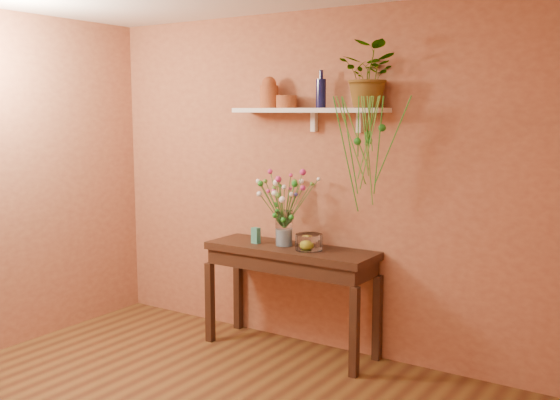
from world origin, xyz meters
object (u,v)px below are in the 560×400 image
sideboard (290,262)px  blue_bottle (321,93)px  spider_plant (370,75)px  glass_bowl (309,243)px  terracotta_jug (269,93)px  glass_vase (284,231)px  bouquet (283,193)px

sideboard → blue_bottle: bearing=36.6°
sideboard → spider_plant: (0.61, 0.12, 1.45)m
glass_bowl → blue_bottle: bearing=89.4°
blue_bottle → spider_plant: bearing=-2.8°
terracotta_jug → glass_bowl: 1.25m
glass_vase → glass_bowl: 0.27m
blue_bottle → spider_plant: spider_plant is taller
sideboard → blue_bottle: 1.35m
terracotta_jug → spider_plant: (0.89, -0.01, 0.12)m
glass_vase → blue_bottle: bearing=25.8°
glass_vase → sideboard: bearing=-11.3°
blue_bottle → bouquet: bearing=-150.1°
blue_bottle → bouquet: (-0.25, -0.15, -0.78)m
sideboard → spider_plant: size_ratio=2.95×
blue_bottle → glass_vase: 1.12m
sideboard → glass_bowl: (0.18, -0.03, 0.18)m
sideboard → glass_bowl: 0.26m
terracotta_jug → blue_bottle: (0.47, 0.01, -0.00)m
spider_plant → bouquet: size_ratio=0.96×
spider_plant → glass_bowl: bearing=-161.3°
glass_vase → glass_bowl: glass_vase is taller
sideboard → bouquet: bearing=-173.6°
sideboard → bouquet: size_ratio=2.84×
bouquet → glass_bowl: bouquet is taller
blue_bottle → glass_bowl: bearing=-90.6°
spider_plant → bouquet: (-0.68, -0.13, -0.90)m
sideboard → blue_bottle: size_ratio=4.89×
sideboard → terracotta_jug: bearing=156.4°
glass_bowl → spider_plant: bearing=18.7°
terracotta_jug → bouquet: bearing=-31.3°
terracotta_jug → bouquet: size_ratio=0.51×
glass_vase → bouquet: 0.31m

